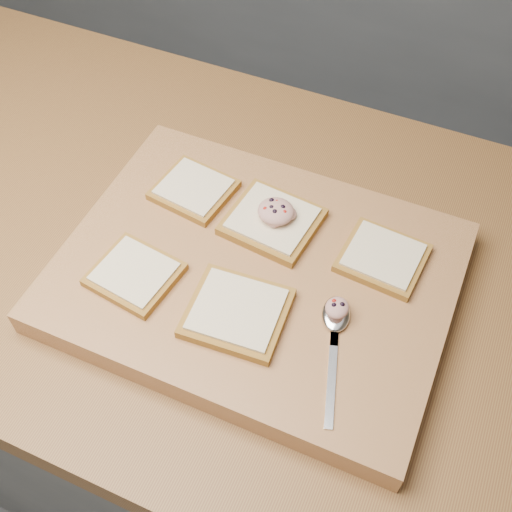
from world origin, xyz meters
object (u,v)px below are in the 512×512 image
Objects in this scene: cutting_board at (256,276)px; bread_far_center at (272,221)px; tuna_salad_dollop at (276,211)px; spoon at (335,323)px.

bread_far_center reaches higher than cutting_board.
tuna_salad_dollop is 0.29× the size of spoon.
bread_far_center is at bearing 138.54° from spoon.
spoon is at bearing -42.69° from tuna_salad_dollop.
tuna_salad_dollop reaches higher than spoon.
bread_far_center is 0.75× the size of spoon.
spoon is at bearing -41.46° from bread_far_center.
cutting_board is at bearing 161.55° from spoon.
cutting_board is 0.15m from spoon.
bread_far_center is 0.02m from tuna_salad_dollop.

